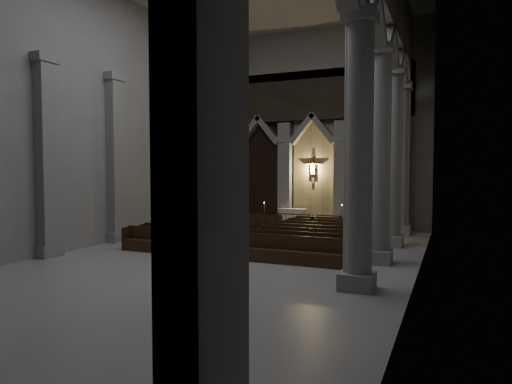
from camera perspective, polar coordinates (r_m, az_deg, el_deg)
room at (r=18.17m, az=-3.58°, el=15.89°), size 24.00×24.10×12.00m
sanctuary_wall at (r=28.64m, az=7.10°, el=9.12°), size 14.00×0.77×12.00m
right_arcade at (r=17.82m, az=15.24°, el=16.79°), size 1.00×24.00×12.00m
left_pilasters at (r=24.30m, az=-14.07°, el=3.76°), size 0.60×13.00×8.03m
sanctuary_step at (r=27.80m, az=6.47°, el=-4.20°), size 8.50×2.60×0.15m
altar at (r=28.59m, az=4.58°, el=-2.95°), size 1.72×0.69×0.88m
altar_rail at (r=26.48m, az=5.64°, el=-3.39°), size 4.69×0.09×0.92m
candle_stand_left at (r=27.49m, az=1.05°, el=-3.56°), size 0.25×0.25×1.51m
candle_stand_right at (r=25.66m, az=10.67°, el=-4.05°), size 0.26×0.26×1.55m
pews at (r=21.15m, az=0.84°, el=-5.73°), size 10.07×7.41×1.04m
worshipper at (r=23.04m, az=7.07°, el=-4.44°), size 0.46×0.34×1.15m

